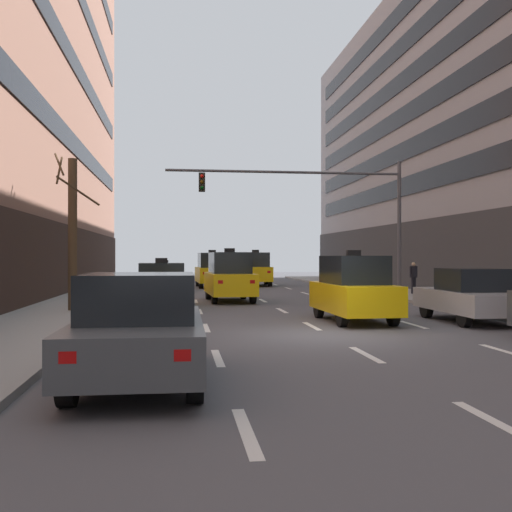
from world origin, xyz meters
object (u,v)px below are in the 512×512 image
object	(u,v)px
taxi_driving_0	(230,277)
pedestrian_0	(414,276)
street_tree_0	(72,232)
taxi_driving_1	(161,285)
taxi_driving_6	(212,270)
car_driving_4	(140,329)
taxi_driving_5	(165,277)
car_parked_2	(470,296)
taxi_driving_2	(354,289)
taxi_driving_3	(255,269)
traffic_signal_0	(327,201)

from	to	relation	value
taxi_driving_0	pedestrian_0	size ratio (longest dim) A/B	2.91
taxi_driving_0	street_tree_0	distance (m)	8.03
taxi_driving_1	taxi_driving_6	world-z (taller)	taxi_driving_6
car_driving_4	street_tree_0	distance (m)	12.32
taxi_driving_5	street_tree_0	xyz separation A→B (m)	(-2.84, -13.74, 2.05)
taxi_driving_1	car_parked_2	bearing A→B (deg)	-35.04
taxi_driving_1	taxi_driving_5	distance (m)	11.25
taxi_driving_0	pedestrian_0	xyz separation A→B (m)	(9.40, 2.17, -0.04)
taxi_driving_2	street_tree_0	distance (m)	9.79
taxi_driving_3	taxi_driving_6	xyz separation A→B (m)	(-3.05, -1.91, -0.02)
pedestrian_0	car_parked_2	bearing A→B (deg)	-104.13
car_parked_2	pedestrian_0	xyz separation A→B (m)	(2.89, 11.48, 0.24)
taxi_driving_0	taxi_driving_5	bearing A→B (deg)	109.57
taxi_driving_6	traffic_signal_0	xyz separation A→B (m)	(4.59, -11.74, 3.43)
taxi_driving_1	street_tree_0	world-z (taller)	street_tree_0
taxi_driving_1	pedestrian_0	distance (m)	13.25
taxi_driving_3	traffic_signal_0	bearing A→B (deg)	-83.58
taxi_driving_1	taxi_driving_3	xyz separation A→B (m)	(5.88, 16.68, 0.26)
taxi_driving_3	taxi_driving_2	bearing A→B (deg)	-89.77
taxi_driving_0	car_driving_4	distance (m)	17.20
street_tree_0	pedestrian_0	world-z (taller)	street_tree_0
car_parked_2	traffic_signal_0	bearing A→B (deg)	101.80
taxi_driving_1	pedestrian_0	bearing A→B (deg)	21.58
taxi_driving_5	car_parked_2	xyz separation A→B (m)	(9.55, -17.86, 0.01)
taxi_driving_2	taxi_driving_3	bearing A→B (deg)	90.23
taxi_driving_1	street_tree_0	xyz separation A→B (m)	(-2.97, -2.48, 1.98)
taxi_driving_1	pedestrian_0	xyz separation A→B (m)	(12.32, 4.87, 0.18)
taxi_driving_2	taxi_driving_6	distance (m)	21.06
traffic_signal_0	car_parked_2	bearing A→B (deg)	-78.20
taxi_driving_1	car_parked_2	size ratio (longest dim) A/B	1.08
car_parked_2	taxi_driving_3	bearing A→B (deg)	98.67
traffic_signal_0	street_tree_0	bearing A→B (deg)	-151.99
taxi_driving_1	taxi_driving_3	size ratio (longest dim) A/B	0.99
traffic_signal_0	taxi_driving_3	bearing A→B (deg)	96.42
taxi_driving_0	street_tree_0	size ratio (longest dim) A/B	0.84
taxi_driving_5	car_parked_2	bearing A→B (deg)	-61.86
taxi_driving_6	car_driving_4	bearing A→B (deg)	-95.44
traffic_signal_0	taxi_driving_6	bearing A→B (deg)	111.35
car_driving_4	street_tree_0	world-z (taller)	street_tree_0
car_driving_4	traffic_signal_0	world-z (taller)	traffic_signal_0
taxi_driving_3	pedestrian_0	xyz separation A→B (m)	(6.44, -11.81, -0.08)
street_tree_0	taxi_driving_2	bearing A→B (deg)	-21.75
taxi_driving_0	street_tree_0	bearing A→B (deg)	-138.62
pedestrian_0	taxi_driving_2	bearing A→B (deg)	-120.17
taxi_driving_1	taxi_driving_6	xyz separation A→B (m)	(2.82, 14.77, 0.25)
street_tree_0	pedestrian_0	xyz separation A→B (m)	(15.28, 7.36, -1.80)
street_tree_0	car_driving_4	bearing A→B (deg)	-75.61
taxi_driving_6	pedestrian_0	distance (m)	13.72
taxi_driving_0	taxi_driving_3	world-z (taller)	taxi_driving_3
taxi_driving_0	pedestrian_0	bearing A→B (deg)	13.02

